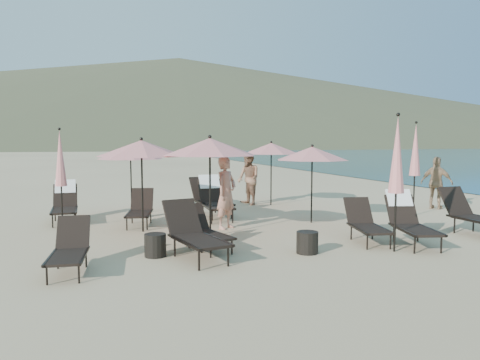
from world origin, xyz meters
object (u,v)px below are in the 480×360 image
object	(u,v)px
umbrella_open_2	(312,153)
umbrella_open_1	(210,147)
lounger_5	(474,214)
umbrella_open_0	(141,148)
beachgoer_b	(248,178)
lounger_8	(210,198)
umbrella_closed_1	(415,150)
lounger_7	(140,209)
beachgoer_c	(437,183)
umbrella_closed_0	(397,156)
lounger_2	(204,229)
side_table_1	(307,242)
beachgoer_a	(226,193)
lounger_4	(409,219)
lounger_6	(65,202)
lounger_3	(366,223)
lounger_1	(194,233)
umbrella_closed_2	(60,159)
side_table_0	(155,245)
umbrella_open_3	(131,153)
lounger_0	(69,248)
lounger_9	(214,198)
umbrella_open_4	(271,148)

from	to	relation	value
umbrella_open_2	umbrella_open_1	bearing A→B (deg)	-164.44
lounger_5	umbrella_open_1	bearing A→B (deg)	163.26
umbrella_open_0	beachgoer_b	size ratio (longest dim) A/B	1.27
lounger_5	beachgoer_b	bearing A→B (deg)	117.20
lounger_5	lounger_8	bearing A→B (deg)	137.06
umbrella_closed_1	lounger_7	bearing A→B (deg)	171.48
beachgoer_c	umbrella_closed_1	bearing A→B (deg)	84.62
umbrella_closed_0	lounger_2	bearing A→B (deg)	157.38
side_table_1	beachgoer_a	world-z (taller)	beachgoer_a
lounger_4	lounger_8	bearing A→B (deg)	137.25
lounger_6	umbrella_open_1	xyz separation A→B (m)	(3.18, -3.21, 1.53)
lounger_8	beachgoer_a	distance (m)	2.18
beachgoer_a	umbrella_open_1	bearing A→B (deg)	-165.72
umbrella_closed_1	beachgoer_a	world-z (taller)	umbrella_closed_1
lounger_6	lounger_7	distance (m)	2.20
lounger_3	lounger_1	bearing A→B (deg)	-164.59
umbrella_closed_2	side_table_1	bearing A→B (deg)	-42.41
umbrella_open_0	lounger_4	bearing A→B (deg)	-31.12
lounger_4	lounger_3	bearing A→B (deg)	166.80
side_table_0	beachgoer_a	xyz separation A→B (m)	(2.11, 2.20, 0.68)
umbrella_open_1	umbrella_open_3	size ratio (longest dim) A/B	1.13
umbrella_open_2	umbrella_closed_2	distance (m)	6.36
umbrella_open_0	umbrella_open_2	xyz separation A→B (m)	(4.40, -0.26, -0.16)
lounger_4	umbrella_open_3	size ratio (longest dim) A/B	0.91
beachgoer_a	side_table_1	bearing A→B (deg)	-113.43
lounger_0	umbrella_open_0	distance (m)	3.80
lounger_5	beachgoer_c	distance (m)	4.07
umbrella_open_2	umbrella_open_3	world-z (taller)	umbrella_open_2
lounger_9	umbrella_open_1	world-z (taller)	umbrella_open_1
lounger_4	umbrella_closed_1	xyz separation A→B (m)	(2.53, 2.92, 1.38)
umbrella_open_0	umbrella_closed_0	xyz separation A→B (m)	(4.45, -3.67, -0.10)
lounger_8	side_table_0	xyz separation A→B (m)	(-2.28, -4.34, -0.28)
umbrella_closed_2	beachgoer_b	world-z (taller)	umbrella_closed_2
lounger_0	lounger_5	bearing A→B (deg)	8.62
lounger_1	beachgoer_b	xyz separation A→B (m)	(3.41, 6.31, 0.41)
umbrella_open_3	umbrella_closed_2	distance (m)	2.53
umbrella_open_3	lounger_8	bearing A→B (deg)	-21.07
lounger_4	umbrella_closed_0	size ratio (longest dim) A/B	0.68
lounger_0	umbrella_open_3	distance (m)	6.11
umbrella_closed_0	umbrella_open_2	bearing A→B (deg)	90.75
umbrella_closed_0	side_table_1	xyz separation A→B (m)	(-1.70, 0.45, -1.69)
lounger_5	lounger_8	distance (m)	6.93
umbrella_open_1	side_table_1	world-z (taller)	umbrella_open_1
umbrella_open_4	beachgoer_a	distance (m)	4.45
lounger_4	umbrella_open_4	xyz separation A→B (m)	(-0.54, 6.28, 1.38)
lounger_4	beachgoer_a	world-z (taller)	beachgoer_a
lounger_6	lounger_9	distance (m)	4.04
umbrella_closed_0	umbrella_closed_1	distance (m)	4.76
lounger_5	lounger_6	bearing A→B (deg)	151.25
lounger_4	umbrella_open_1	distance (m)	4.61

